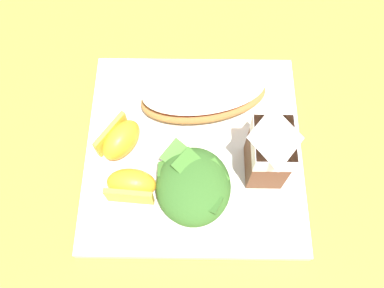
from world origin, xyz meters
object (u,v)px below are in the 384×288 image
at_px(cheesy_pizza_bread, 202,95).
at_px(green_salad_pile, 191,186).
at_px(white_plate, 192,150).
at_px(milk_carton, 268,149).
at_px(orange_wedge_middle, 129,185).
at_px(orange_wedge_front, 118,140).

distance_m(cheesy_pizza_bread, green_salad_pile, 0.13).
bearing_deg(white_plate, milk_carton, 72.37).
xyz_separation_m(white_plate, milk_carton, (0.03, 0.09, 0.07)).
bearing_deg(white_plate, green_salad_pile, -0.90).
relative_size(milk_carton, orange_wedge_middle, 1.76).
height_order(green_salad_pile, orange_wedge_middle, green_salad_pile).
bearing_deg(cheesy_pizza_bread, white_plate, -10.27).
relative_size(green_salad_pile, milk_carton, 0.98).
bearing_deg(orange_wedge_front, orange_wedge_middle, 17.32).
xyz_separation_m(white_plate, cheesy_pizza_bread, (-0.07, 0.01, 0.03)).
xyz_separation_m(orange_wedge_front, orange_wedge_middle, (0.06, 0.02, 0.00)).
bearing_deg(white_plate, orange_wedge_front, -90.05).
bearing_deg(orange_wedge_middle, milk_carton, 101.15).
xyz_separation_m(green_salad_pile, orange_wedge_front, (-0.06, -0.09, -0.00)).
distance_m(white_plate, green_salad_pile, 0.07).
bearing_deg(orange_wedge_front, cheesy_pizza_bread, 123.01).
distance_m(green_salad_pile, orange_wedge_middle, 0.07).
height_order(cheesy_pizza_bread, milk_carton, milk_carton).
relative_size(white_plate, cheesy_pizza_bread, 1.54).
distance_m(white_plate, milk_carton, 0.11).
xyz_separation_m(cheesy_pizza_bread, milk_carton, (0.10, 0.07, 0.04)).
distance_m(white_plate, cheesy_pizza_bread, 0.07).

